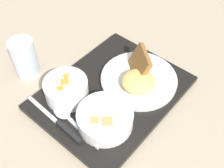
{
  "coord_description": "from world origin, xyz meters",
  "views": [
    {
      "loc": [
        -0.39,
        -0.31,
        0.62
      ],
      "look_at": [
        0.0,
        0.0,
        0.04
      ],
      "focal_mm": 45.0,
      "sensor_mm": 36.0,
      "label": 1
    }
  ],
  "objects_px": {
    "bowl_salad": "(66,88)",
    "bowl_soup": "(105,118)",
    "glass_water": "(25,60)",
    "knife": "(62,126)",
    "spoon": "(69,119)",
    "plate_main": "(139,78)"
  },
  "relations": [
    {
      "from": "bowl_salad",
      "to": "glass_water",
      "type": "bearing_deg",
      "value": 89.42
    },
    {
      "from": "bowl_salad",
      "to": "bowl_soup",
      "type": "distance_m",
      "value": 0.14
    },
    {
      "from": "plate_main",
      "to": "spoon",
      "type": "xyz_separation_m",
      "value": [
        -0.22,
        0.07,
        -0.01
      ]
    },
    {
      "from": "bowl_salad",
      "to": "glass_water",
      "type": "xyz_separation_m",
      "value": [
        0.0,
        0.17,
        0.0
      ]
    },
    {
      "from": "bowl_soup",
      "to": "knife",
      "type": "height_order",
      "value": "bowl_soup"
    },
    {
      "from": "knife",
      "to": "bowl_soup",
      "type": "bearing_deg",
      "value": -131.03
    },
    {
      "from": "plate_main",
      "to": "glass_water",
      "type": "xyz_separation_m",
      "value": [
        -0.16,
        0.29,
        0.02
      ]
    },
    {
      "from": "bowl_soup",
      "to": "plate_main",
      "type": "bearing_deg",
      "value": 4.79
    },
    {
      "from": "glass_water",
      "to": "bowl_soup",
      "type": "bearing_deg",
      "value": -91.4
    },
    {
      "from": "bowl_soup",
      "to": "plate_main",
      "type": "distance_m",
      "value": 0.17
    },
    {
      "from": "plate_main",
      "to": "knife",
      "type": "relative_size",
      "value": 1.04
    },
    {
      "from": "plate_main",
      "to": "spoon",
      "type": "relative_size",
      "value": 1.25
    },
    {
      "from": "plate_main",
      "to": "bowl_salad",
      "type": "bearing_deg",
      "value": 142.6
    },
    {
      "from": "bowl_soup",
      "to": "plate_main",
      "type": "height_order",
      "value": "plate_main"
    },
    {
      "from": "bowl_salad",
      "to": "knife",
      "type": "distance_m",
      "value": 0.11
    },
    {
      "from": "knife",
      "to": "spoon",
      "type": "bearing_deg",
      "value": -77.62
    },
    {
      "from": "knife",
      "to": "spoon",
      "type": "relative_size",
      "value": 1.2
    },
    {
      "from": "bowl_soup",
      "to": "spoon",
      "type": "bearing_deg",
      "value": 120.92
    },
    {
      "from": "spoon",
      "to": "glass_water",
      "type": "xyz_separation_m",
      "value": [
        0.06,
        0.22,
        0.03
      ]
    },
    {
      "from": "plate_main",
      "to": "glass_water",
      "type": "relative_size",
      "value": 1.83
    },
    {
      "from": "knife",
      "to": "glass_water",
      "type": "height_order",
      "value": "glass_water"
    },
    {
      "from": "bowl_soup",
      "to": "glass_water",
      "type": "distance_m",
      "value": 0.3
    }
  ]
}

